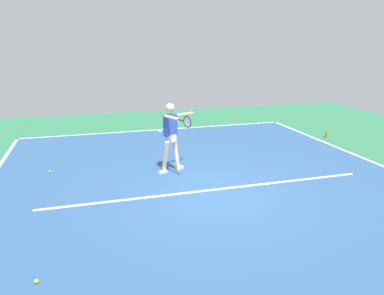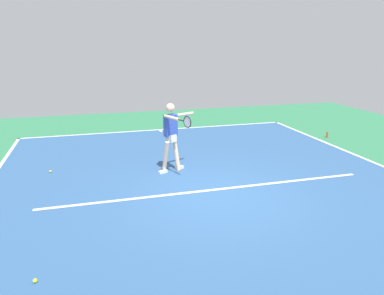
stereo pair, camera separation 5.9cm
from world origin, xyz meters
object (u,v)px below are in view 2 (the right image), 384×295
Objects in this scene: water_bottle at (327,135)px; tennis_player at (172,132)px; tennis_ball_by_sideline at (35,281)px; tennis_ball_centre_court at (50,171)px.

tennis_player is at bearing 17.82° from water_bottle.
tennis_ball_by_sideline is 11.12m from water_bottle.
tennis_player is 6.67m from water_bottle.
water_bottle reaches higher than tennis_ball_centre_court.
tennis_ball_by_sideline is at bearing 92.20° from tennis_ball_centre_court.
tennis_player is 5.20m from tennis_ball_by_sideline.
water_bottle is (-9.45, -1.23, 0.08)m from tennis_ball_centre_court.
tennis_player is at bearing 166.00° from tennis_ball_centre_court.
tennis_player is 28.21× the size of tennis_ball_by_sideline.
tennis_ball_centre_court is 0.30× the size of water_bottle.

